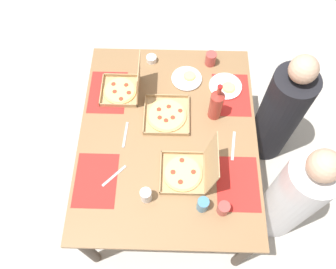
# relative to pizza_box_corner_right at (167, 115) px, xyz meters

# --- Properties ---
(ground_plane) EXTENTS (6.00, 6.00, 0.00)m
(ground_plane) POSITION_rel_pizza_box_corner_right_xyz_m (0.14, 0.01, -0.76)
(ground_plane) COLOR beige
(dining_table) EXTENTS (1.47, 1.17, 0.75)m
(dining_table) POSITION_rel_pizza_box_corner_right_xyz_m (0.14, 0.01, -0.11)
(dining_table) COLOR #3F3328
(dining_table) RESTS_ON ground_plane
(placemat_near_left) EXTENTS (0.36, 0.26, 0.00)m
(placemat_near_left) POSITION_rel_pizza_box_corner_right_xyz_m (-0.19, -0.42, -0.01)
(placemat_near_left) COLOR red
(placemat_near_left) RESTS_ON dining_table
(placemat_near_right) EXTENTS (0.36, 0.26, 0.00)m
(placemat_near_right) POSITION_rel_pizza_box_corner_right_xyz_m (0.47, -0.42, -0.01)
(placemat_near_right) COLOR red
(placemat_near_right) RESTS_ON dining_table
(placemat_far_left) EXTENTS (0.36, 0.26, 0.00)m
(placemat_far_left) POSITION_rel_pizza_box_corner_right_xyz_m (-0.19, 0.45, -0.01)
(placemat_far_left) COLOR red
(placemat_far_left) RESTS_ON dining_table
(placemat_far_right) EXTENTS (0.36, 0.26, 0.00)m
(placemat_far_right) POSITION_rel_pizza_box_corner_right_xyz_m (0.47, 0.45, -0.01)
(placemat_far_right) COLOR red
(placemat_far_right) RESTS_ON dining_table
(pizza_box_corner_right) EXTENTS (0.31, 0.31, 0.04)m
(pizza_box_corner_right) POSITION_rel_pizza_box_corner_right_xyz_m (0.00, 0.00, 0.00)
(pizza_box_corner_right) COLOR tan
(pizza_box_corner_right) RESTS_ON dining_table
(pizza_box_center) EXTENTS (0.26, 0.29, 0.30)m
(pizza_box_center) POSITION_rel_pizza_box_corner_right_xyz_m (-0.19, -0.30, 0.04)
(pizza_box_center) COLOR tan
(pizza_box_center) RESTS_ON dining_table
(pizza_box_corner_left) EXTENTS (0.28, 0.33, 0.31)m
(pizza_box_corner_left) POSITION_rel_pizza_box_corner_right_xyz_m (0.42, 0.15, 0.04)
(pizza_box_corner_left) COLOR tan
(pizza_box_corner_left) RESTS_ON dining_table
(plate_near_left) EXTENTS (0.22, 0.22, 0.03)m
(plate_near_left) POSITION_rel_pizza_box_corner_right_xyz_m (-0.32, 0.14, -0.00)
(plate_near_left) COLOR white
(plate_near_left) RESTS_ON dining_table
(plate_middle) EXTENTS (0.23, 0.23, 0.03)m
(plate_middle) POSITION_rel_pizza_box_corner_right_xyz_m (-0.25, 0.41, -0.00)
(plate_middle) COLOR white
(plate_middle) RESTS_ON dining_table
(soda_bottle) EXTENTS (0.09, 0.09, 0.32)m
(soda_bottle) POSITION_rel_pizza_box_corner_right_xyz_m (-0.02, 0.32, 0.12)
(soda_bottle) COLOR #B2382D
(soda_bottle) RESTS_ON dining_table
(cup_red) EXTENTS (0.07, 0.07, 0.09)m
(cup_red) POSITION_rel_pizza_box_corner_right_xyz_m (0.65, 0.35, 0.03)
(cup_red) COLOR #BF4742
(cup_red) RESTS_ON dining_table
(cup_dark) EXTENTS (0.08, 0.08, 0.10)m
(cup_dark) POSITION_rel_pizza_box_corner_right_xyz_m (-0.47, 0.31, 0.04)
(cup_dark) COLOR #BF4742
(cup_dark) RESTS_ON dining_table
(cup_clear_left) EXTENTS (0.07, 0.07, 0.10)m
(cup_clear_left) POSITION_rel_pizza_box_corner_right_xyz_m (0.58, -0.11, 0.04)
(cup_clear_left) COLOR silver
(cup_clear_left) RESTS_ON dining_table
(cup_spare) EXTENTS (0.07, 0.07, 0.11)m
(cup_spare) POSITION_rel_pizza_box_corner_right_xyz_m (0.63, 0.23, 0.04)
(cup_spare) COLOR teal
(cup_spare) RESTS_ON dining_table
(condiment_bowl) EXTENTS (0.08, 0.08, 0.04)m
(condiment_bowl) POSITION_rel_pizza_box_corner_right_xyz_m (-0.48, -0.13, 0.01)
(condiment_bowl) COLOR white
(condiment_bowl) RESTS_ON dining_table
(fork_by_near_left) EXTENTS (0.15, 0.14, 0.00)m
(fork_by_near_left) POSITION_rel_pizza_box_corner_right_xyz_m (0.44, -0.31, -0.01)
(fork_by_near_left) COLOR #B7B7BC
(fork_by_near_left) RESTS_ON dining_table
(knife_by_near_right) EXTENTS (0.21, 0.05, 0.00)m
(knife_by_near_right) POSITION_rel_pizza_box_corner_right_xyz_m (0.22, 0.44, -0.01)
(knife_by_near_right) COLOR #B7B7BC
(knife_by_near_right) RESTS_ON dining_table
(fork_by_far_left) EXTENTS (0.19, 0.03, 0.00)m
(fork_by_far_left) POSITION_rel_pizza_box_corner_right_xyz_m (0.15, -0.27, -0.01)
(fork_by_far_left) COLOR #B7B7BC
(fork_by_far_left) RESTS_ON dining_table
(diner_left_seat) EXTENTS (0.32, 0.32, 1.14)m
(diner_left_seat) POSITION_rel_pizza_box_corner_right_xyz_m (-0.19, 0.86, -0.25)
(diner_left_seat) COLOR black
(diner_left_seat) RESTS_ON ground_plane
(diner_right_seat) EXTENTS (0.32, 0.32, 1.15)m
(diner_right_seat) POSITION_rel_pizza_box_corner_right_xyz_m (0.47, 0.86, -0.25)
(diner_right_seat) COLOR white
(diner_right_seat) RESTS_ON ground_plane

